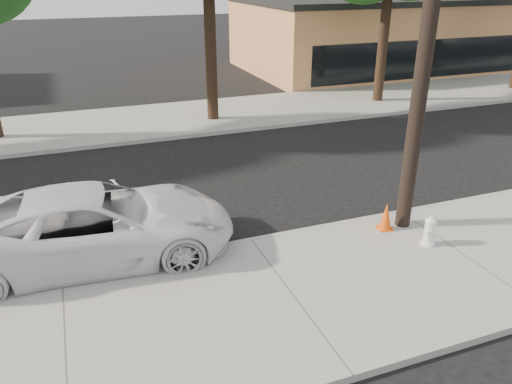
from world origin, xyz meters
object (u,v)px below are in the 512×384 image
utility_pole (429,23)px  traffic_cone (386,217)px  fire_hydrant (430,231)px  police_cruiser (96,225)px

utility_pole → traffic_cone: utility_pole is taller
utility_pole → fire_hydrant: bearing=-92.5°
fire_hydrant → traffic_cone: size_ratio=1.02×
utility_pole → police_cruiser: size_ratio=1.56×
police_cruiser → traffic_cone: size_ratio=8.93×
utility_pole → traffic_cone: 4.27m
fire_hydrant → traffic_cone: bearing=91.7°
utility_pole → fire_hydrant: 4.34m
fire_hydrant → traffic_cone: fire_hydrant is taller
police_cruiser → traffic_cone: police_cruiser is taller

